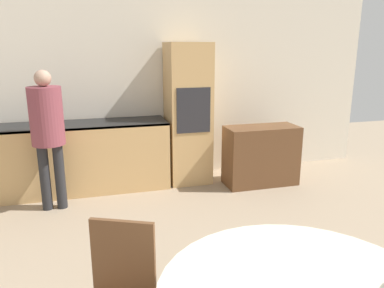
% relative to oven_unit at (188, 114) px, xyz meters
% --- Properties ---
extents(wall_back, '(6.96, 0.05, 2.60)m').
position_rel_oven_unit_xyz_m(wall_back, '(-0.55, 0.34, 0.33)').
color(wall_back, silver).
rests_on(wall_back, ground_plane).
extents(kitchen_counter, '(2.85, 0.60, 0.92)m').
position_rel_oven_unit_xyz_m(kitchen_counter, '(-1.75, -0.01, -0.50)').
color(kitchen_counter, tan).
rests_on(kitchen_counter, ground_plane).
extents(oven_unit, '(0.58, 0.59, 1.94)m').
position_rel_oven_unit_xyz_m(oven_unit, '(0.00, 0.00, 0.00)').
color(oven_unit, tan).
rests_on(oven_unit, ground_plane).
extents(sideboard, '(1.00, 0.45, 0.82)m').
position_rel_oven_unit_xyz_m(sideboard, '(0.94, -0.43, -0.56)').
color(sideboard, brown).
rests_on(sideboard, ground_plane).
extents(person_standing, '(0.37, 0.37, 1.64)m').
position_rel_oven_unit_xyz_m(person_standing, '(-1.80, -0.53, 0.04)').
color(person_standing, '#262628').
rests_on(person_standing, ground_plane).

